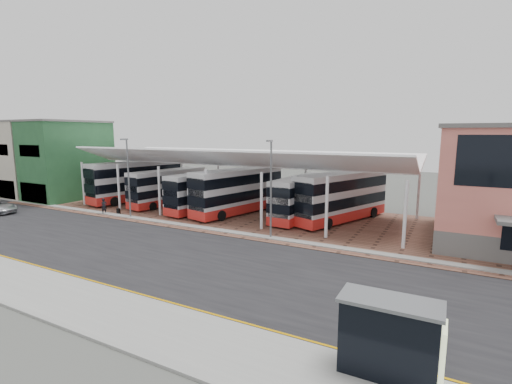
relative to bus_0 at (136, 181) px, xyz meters
The scene contains 22 objects.
ground 24.95m from the bus_0, 33.45° to the right, with size 140.00×140.00×0.00m, color #444641.
road 25.51m from the bus_0, 35.33° to the right, with size 120.00×14.00×0.02m, color black.
forecourt 22.86m from the bus_0, ahead, with size 72.00×16.00×0.06m, color brown.
sidewalk 30.81m from the bus_0, 47.60° to the right, with size 120.00×4.00×0.14m, color gray.
north_kerb 22.16m from the bus_0, 19.86° to the right, with size 120.00×0.80×0.14m, color gray.
yellow_line_near 29.38m from the bus_0, 44.96° to the right, with size 120.00×0.12×0.01m, color #CC8C00.
yellow_line_far 29.17m from the bus_0, 44.54° to the right, with size 120.00×0.12×0.01m, color #CC8C00.
canopy 15.07m from the bus_0, ahead, with size 37.00×11.63×7.07m.
shop_green 10.01m from the bus_0, 163.75° to the right, with size 6.40×10.20×10.22m.
shop_cream 16.23m from the bus_0, behind, with size 6.40×10.20×10.22m.
shop_brick 22.60m from the bus_0, behind, with size 6.40×10.20×10.22m.
lamp_west 10.16m from the bus_0, 47.82° to the right, with size 0.16×0.90×8.07m.
lamp_east 23.96m from the bus_0, 18.06° to the right, with size 0.16×0.90×8.07m.
bus_0 is the anchor object (origin of this frame).
bus_1 5.66m from the bus_0, ahead, with size 3.90×10.49×4.22m.
bus_2 11.53m from the bus_0, ahead, with size 3.76×10.51×4.24m.
bus_3 15.42m from the bus_0, ahead, with size 5.29×11.85×4.76m.
bus_4 22.35m from the bus_0, ahead, with size 3.01×10.38×4.23m.
bus_5 26.19m from the bus_0, ahead, with size 6.65×11.76×4.77m.
pedestrian 8.42m from the bus_0, 67.69° to the right, with size 0.62×0.41×1.70m, color black.
suitcase 8.52m from the bus_0, 57.32° to the right, with size 0.36×0.26×0.61m, color black.
bus_shelter 40.58m from the bus_0, 32.12° to the right, with size 3.52×1.63×2.80m.
Camera 1 is at (14.92, -20.37, 8.61)m, focal length 26.00 mm.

